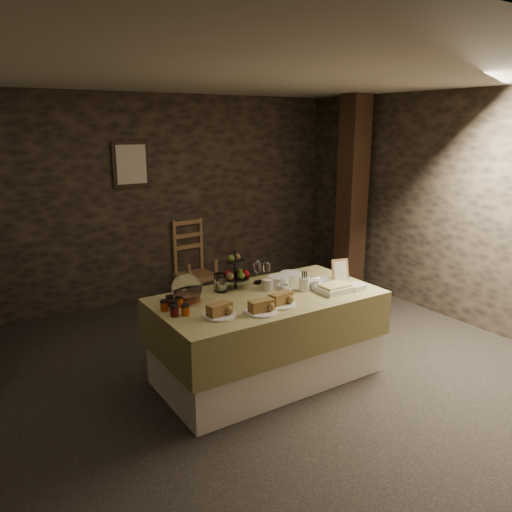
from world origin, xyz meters
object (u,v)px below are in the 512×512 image
buffet_table (267,330)px  timber_column (352,196)px  chair (193,261)px  fruit_stand (236,273)px

buffet_table → timber_column: size_ratio=0.76×
chair → fruit_stand: 2.29m
chair → buffet_table: bearing=-103.7°
buffet_table → timber_column: timber_column is taller
buffet_table → timber_column: (2.37, 1.49, 0.85)m
chair → timber_column: timber_column is taller
chair → fruit_stand: fruit_stand is taller
buffet_table → fruit_stand: size_ratio=5.52×
buffet_table → chair: bearing=79.3°
timber_column → fruit_stand: bearing=-154.8°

